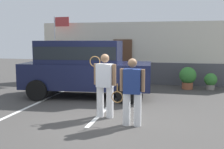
{
  "coord_description": "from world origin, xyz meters",
  "views": [
    {
      "loc": [
        1.65,
        -6.65,
        2.08
      ],
      "look_at": [
        -0.22,
        1.2,
        1.05
      ],
      "focal_mm": 43.64,
      "sensor_mm": 36.0,
      "label": 1
    }
  ],
  "objects_px": {
    "parked_suv": "(84,66)",
    "tennis_player_woman": "(132,91)",
    "tennis_player_man": "(105,84)",
    "potted_plant_by_porch": "(188,77)",
    "potted_plant_secondary": "(211,81)",
    "flag_pole": "(58,37)"
  },
  "relations": [
    {
      "from": "parked_suv",
      "to": "tennis_player_woman",
      "type": "distance_m",
      "value": 3.79
    },
    {
      "from": "tennis_player_man",
      "to": "potted_plant_by_porch",
      "type": "height_order",
      "value": "tennis_player_man"
    },
    {
      "from": "potted_plant_secondary",
      "to": "tennis_player_woman",
      "type": "bearing_deg",
      "value": -113.89
    },
    {
      "from": "potted_plant_by_porch",
      "to": "potted_plant_secondary",
      "type": "bearing_deg",
      "value": 3.51
    },
    {
      "from": "potted_plant_secondary",
      "to": "flag_pole",
      "type": "bearing_deg",
      "value": 175.61
    },
    {
      "from": "flag_pole",
      "to": "tennis_player_man",
      "type": "bearing_deg",
      "value": -55.31
    },
    {
      "from": "parked_suv",
      "to": "potted_plant_by_porch",
      "type": "bearing_deg",
      "value": 27.73
    },
    {
      "from": "flag_pole",
      "to": "parked_suv",
      "type": "bearing_deg",
      "value": -51.79
    },
    {
      "from": "tennis_player_man",
      "to": "potted_plant_secondary",
      "type": "distance_m",
      "value": 5.97
    },
    {
      "from": "parked_suv",
      "to": "potted_plant_secondary",
      "type": "bearing_deg",
      "value": 22.78
    },
    {
      "from": "tennis_player_man",
      "to": "flag_pole",
      "type": "height_order",
      "value": "flag_pole"
    },
    {
      "from": "tennis_player_man",
      "to": "flag_pole",
      "type": "relative_size",
      "value": 0.53
    },
    {
      "from": "potted_plant_by_porch",
      "to": "flag_pole",
      "type": "bearing_deg",
      "value": 174.42
    },
    {
      "from": "tennis_player_man",
      "to": "tennis_player_woman",
      "type": "relative_size",
      "value": 1.04
    },
    {
      "from": "tennis_player_woman",
      "to": "tennis_player_man",
      "type": "bearing_deg",
      "value": -32.67
    },
    {
      "from": "potted_plant_secondary",
      "to": "potted_plant_by_porch",
      "type": "bearing_deg",
      "value": -176.49
    },
    {
      "from": "tennis_player_woman",
      "to": "potted_plant_secondary",
      "type": "xyz_separation_m",
      "value": [
        2.44,
        5.52,
        -0.46
      ]
    },
    {
      "from": "tennis_player_woman",
      "to": "flag_pole",
      "type": "relative_size",
      "value": 0.51
    },
    {
      "from": "parked_suv",
      "to": "tennis_player_woman",
      "type": "relative_size",
      "value": 2.89
    },
    {
      "from": "potted_plant_by_porch",
      "to": "potted_plant_secondary",
      "type": "relative_size",
      "value": 1.35
    },
    {
      "from": "parked_suv",
      "to": "potted_plant_by_porch",
      "type": "height_order",
      "value": "parked_suv"
    },
    {
      "from": "potted_plant_by_porch",
      "to": "potted_plant_secondary",
      "type": "distance_m",
      "value": 0.95
    }
  ]
}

